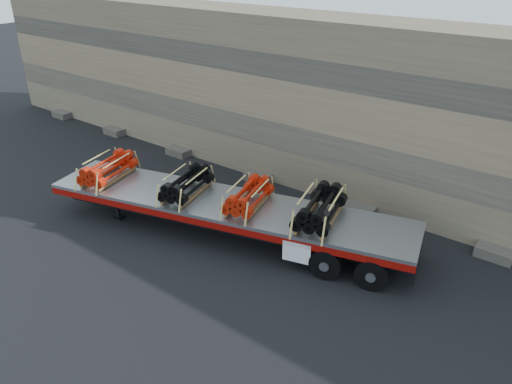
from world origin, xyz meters
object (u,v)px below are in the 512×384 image
at_px(bundle_front, 108,169).
at_px(bundle_midrear, 248,197).
at_px(bundle_midfront, 186,184).
at_px(trailer, 226,218).
at_px(bundle_rear, 320,209).

bearing_deg(bundle_front, bundle_midrear, 0.00).
relative_size(bundle_midfront, bundle_midrear, 1.03).
xyz_separation_m(bundle_midfront, bundle_midrear, (2.36, 0.62, -0.01)).
bearing_deg(trailer, bundle_front, 180.00).
xyz_separation_m(trailer, bundle_rear, (3.32, 0.87, 1.11)).
bearing_deg(bundle_rear, trailer, -180.00).
xyz_separation_m(bundle_front, bundle_midrear, (5.69, 1.49, -0.02)).
distance_m(trailer, bundle_midfront, 1.88).
height_order(bundle_front, bundle_midfront, bundle_front).
distance_m(bundle_midfront, bundle_rear, 4.98).
relative_size(trailer, bundle_front, 5.82).
bearing_deg(bundle_midrear, bundle_rear, 0.00).
distance_m(trailer, bundle_midrear, 1.38).
bearing_deg(bundle_rear, bundle_front, -180.00).
bearing_deg(bundle_front, bundle_rear, 0.00).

